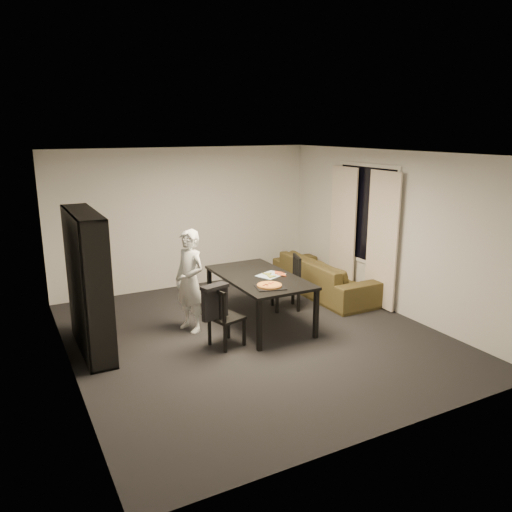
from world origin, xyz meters
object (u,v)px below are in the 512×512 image
chair_left (222,314)px  baking_tray (270,287)px  chair_right (291,279)px  bookshelf (88,283)px  pepperoni_pizza (269,285)px  sofa (325,276)px  dining_table (259,280)px  person (190,281)px

chair_left → baking_tray: 0.78m
chair_left → chair_right: bearing=-77.3°
bookshelf → chair_left: bookshelf is taller
chair_right → baking_tray: 1.32m
pepperoni_pizza → sofa: 2.29m
chair_right → dining_table: bearing=-48.7°
chair_left → dining_table: bearing=-73.8°
dining_table → chair_right: bearing=23.9°
dining_table → pepperoni_pizza: (-0.13, -0.55, 0.09)m
bookshelf → person: bookshelf is taller
dining_table → person: person is taller
bookshelf → dining_table: (2.44, -0.22, -0.25)m
chair_right → person: 1.81m
chair_right → pepperoni_pizza: size_ratio=2.58×
baking_tray → sofa: bearing=34.8°
pepperoni_pizza → sofa: size_ratio=0.15×
bookshelf → sofa: bookshelf is taller
bookshelf → pepperoni_pizza: size_ratio=5.43×
dining_table → chair_left: chair_left is taller
bookshelf → chair_right: 3.25m
chair_right → bookshelf: bearing=-70.4°
chair_right → person: (-1.79, -0.10, 0.25)m
bookshelf → chair_right: size_ratio=2.10×
person → pepperoni_pizza: bearing=28.6°
dining_table → person: size_ratio=1.20×
person → baking_tray: size_ratio=3.81×
chair_left → person: person is taller
chair_left → chair_right: size_ratio=0.94×
chair_left → sofa: 2.86m
baking_tray → chair_right: bearing=45.5°
pepperoni_pizza → baking_tray: bearing=-93.8°
person → sofa: size_ratio=0.67×
person → baking_tray: (0.88, -0.83, 0.01)m
chair_right → sofa: (0.95, 0.36, -0.18)m
pepperoni_pizza → chair_left: bearing=177.8°
bookshelf → pepperoni_pizza: bookshelf is taller
chair_right → person: person is taller
dining_table → chair_right: chair_right is taller
dining_table → pepperoni_pizza: size_ratio=5.23×
bookshelf → dining_table: size_ratio=1.04×
chair_left → chair_right: 1.85m
dining_table → chair_right: 0.87m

